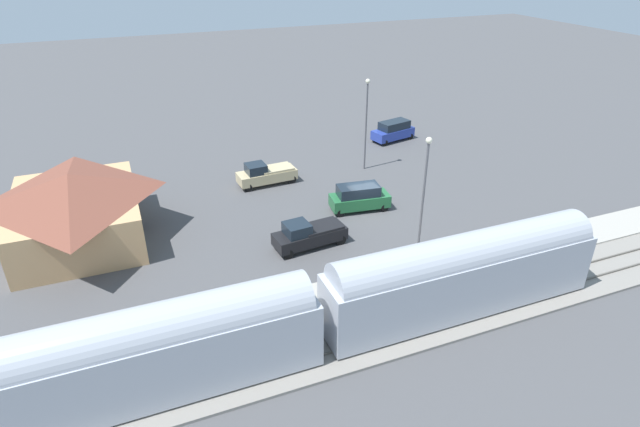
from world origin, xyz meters
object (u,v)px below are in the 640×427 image
(pedestrian_on_platform, at_px, (357,277))
(pickup_tan, at_px, (266,174))
(suv_blue, at_px, (393,131))
(passenger_train, at_px, (143,353))
(pickup_black, at_px, (309,234))
(station_building, at_px, (75,206))
(suv_green, at_px, (359,197))
(light_pole_lot_center, at_px, (366,115))
(light_pole_near_platform, at_px, (425,184))

(pedestrian_on_platform, distance_m, pickup_tan, 18.45)
(pedestrian_on_platform, bearing_deg, suv_blue, -33.55)
(pedestrian_on_platform, xyz_separation_m, pickup_tan, (18.44, 0.49, -0.25))
(passenger_train, xyz_separation_m, pickup_black, (10.47, -12.38, -1.83))
(station_building, distance_m, pickup_black, 17.36)
(suv_green, relative_size, light_pole_lot_center, 0.58)
(passenger_train, xyz_separation_m, light_pole_lot_center, (22.21, -22.77, 2.63))
(station_building, bearing_deg, passenger_train, -170.03)
(suv_green, distance_m, pickup_tan, 9.75)
(station_building, xyz_separation_m, pickup_black, (-7.52, -15.54, -1.73))
(passenger_train, xyz_separation_m, pedestrian_on_platform, (3.87, -13.17, -1.58))
(pickup_black, bearing_deg, passenger_train, 130.24)
(station_building, xyz_separation_m, pickup_tan, (4.31, -15.85, -1.73))
(suv_green, distance_m, pickup_black, 7.22)
(pickup_tan, distance_m, suv_blue, 17.79)
(pickup_black, relative_size, pickup_tan, 1.01)
(suv_green, xyz_separation_m, light_pole_near_platform, (-7.64, -1.07, 4.28))
(pickup_black, bearing_deg, light_pole_lot_center, -41.54)
(light_pole_lot_center, bearing_deg, suv_blue, -47.17)
(pedestrian_on_platform, bearing_deg, pickup_black, 6.85)
(light_pole_near_platform, distance_m, light_pole_lot_center, 15.75)
(passenger_train, distance_m, pickup_black, 16.32)
(light_pole_near_platform, height_order, light_pole_lot_center, light_pole_lot_center)
(station_building, xyz_separation_m, pedestrian_on_platform, (-14.13, -16.34, -1.48))
(passenger_train, distance_m, pickup_tan, 25.73)
(pickup_tan, xyz_separation_m, light_pole_near_platform, (-15.51, -6.81, 4.40))
(passenger_train, height_order, pickup_tan, passenger_train)
(suv_blue, xyz_separation_m, light_pole_lot_center, (-6.16, 6.64, 4.34))
(pedestrian_on_platform, bearing_deg, station_building, 49.15)
(pedestrian_on_platform, bearing_deg, suv_green, -26.41)
(station_building, relative_size, suv_blue, 2.32)
(pickup_black, bearing_deg, light_pole_near_platform, -117.32)
(station_building, xyz_separation_m, light_pole_lot_center, (4.21, -25.94, 2.73))
(suv_green, relative_size, light_pole_near_platform, 0.58)
(suv_green, relative_size, pickup_tan, 0.93)
(passenger_train, bearing_deg, suv_blue, -46.04)
(pedestrian_on_platform, relative_size, suv_green, 0.33)
(passenger_train, height_order, pickup_black, passenger_train)
(suv_green, bearing_deg, pickup_tan, 36.08)
(suv_green, xyz_separation_m, pickup_tan, (7.88, 5.74, -0.12))
(station_building, height_order, light_pole_near_platform, light_pole_near_platform)
(passenger_train, distance_m, suv_blue, 40.89)
(pickup_black, xyz_separation_m, suv_blue, (17.89, -17.03, 0.12))
(pickup_black, distance_m, suv_blue, 24.70)
(passenger_train, distance_m, pedestrian_on_platform, 13.82)
(suv_blue, distance_m, light_pole_near_platform, 24.12)
(passenger_train, xyz_separation_m, suv_green, (14.44, -18.42, -1.71))
(station_building, height_order, pickup_black, station_building)
(pedestrian_on_platform, distance_m, suv_blue, 29.39)
(pickup_tan, xyz_separation_m, suv_blue, (6.05, -16.73, 0.12))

